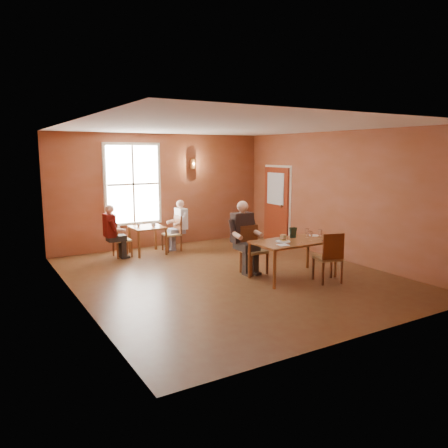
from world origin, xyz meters
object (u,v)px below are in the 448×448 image
chair_empty (328,257)px  diner_white (173,227)px  diner_maroon (121,231)px  chair_diner_main (254,250)px  main_table (293,259)px  chair_diner_white (172,233)px  chair_diner_maroon (122,239)px  second_table (148,240)px  diner_main (255,240)px

chair_empty → diner_white: 4.33m
chair_empty → diner_maroon: size_ratio=0.79×
chair_diner_main → diner_maroon: 3.44m
main_table → diner_white: size_ratio=1.30×
chair_diner_white → diner_white: diner_white is taller
chair_empty → chair_diner_maroon: size_ratio=1.15×
chair_diner_maroon → diner_white: bearing=90.0°
second_table → diner_maroon: 0.74m
chair_diner_maroon → diner_maroon: 0.20m
chair_diner_main → diner_white: (-0.57, 2.85, 0.13)m
diner_maroon → diner_main: bearing=33.9°
main_table → second_table: (-1.75, 3.50, -0.04)m
main_table → diner_white: diner_white is taller
diner_white → chair_diner_maroon: size_ratio=1.44×
main_table → chair_diner_white: size_ratio=1.78×
diner_main → chair_empty: size_ratio=1.47×
chair_empty → second_table: size_ratio=1.27×
diner_main → diner_white: size_ratio=1.16×
diner_main → chair_diner_white: 2.95m
diner_white → diner_maroon: 1.36m
chair_diner_main → chair_diner_white: 2.91m
main_table → chair_empty: bearing=-55.1°
main_table → chair_empty: size_ratio=1.63×
second_table → chair_diner_white: size_ratio=0.86×
main_table → diner_maroon: size_ratio=1.29×
main_table → diner_main: bearing=128.9°
second_table → diner_white: 0.74m
main_table → chair_empty: chair_empty is taller
second_table → chair_diner_white: chair_diner_white is taller
second_table → chair_empty: bearing=-62.1°
chair_diner_maroon → main_table: bearing=34.5°
diner_white → diner_maroon: size_ratio=1.00×
diner_main → diner_maroon: 3.47m
diner_maroon → chair_diner_white: bearing=90.0°
diner_white → chair_diner_maroon: bearing=90.0°
diner_maroon → main_table: bearing=34.8°
chair_diner_white → diner_white: (0.03, 0.00, 0.17)m
chair_diner_main → diner_white: size_ratio=0.79×
chair_empty → chair_diner_maroon: bearing=139.5°
chair_empty → chair_diner_maroon: 4.94m
chair_diner_main → chair_diner_maroon: bearing=-56.2°
chair_diner_white → chair_diner_maroon: chair_diner_white is taller
second_table → chair_diner_white: (0.65, 0.00, 0.11)m
chair_diner_main → chair_diner_white: chair_diner_main is taller
second_table → chair_diner_maroon: (-0.65, 0.00, 0.09)m
main_table → chair_diner_maroon: size_ratio=1.87×
main_table → chair_diner_main: 0.83m
main_table → second_table: 3.91m
main_table → chair_diner_maroon: 4.24m
diner_main → chair_empty: (0.90, -1.19, -0.23)m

